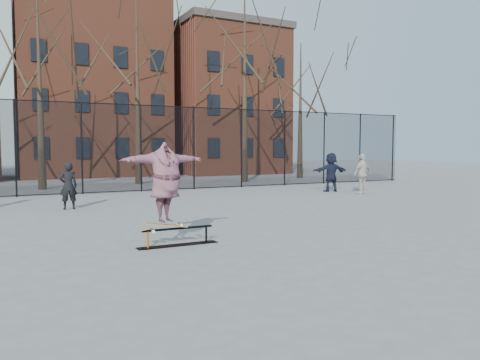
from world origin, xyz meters
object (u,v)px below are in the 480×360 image
skateboard (166,226)px  skater (166,183)px  skate_rail (178,238)px  bystander_navy (331,172)px  bystander_black (68,186)px  bystander_white (362,174)px

skateboard → skater: skater is taller
skate_rail → skater: bearing=180.0°
skateboard → bystander_navy: 13.27m
skate_rail → bystander_black: (-1.28, 7.01, 0.63)m
skater → bystander_black: skater is taller
bystander_black → bystander_navy: bystander_navy is taller
skateboard → bystander_white: bystander_white is taller
skateboard → skater: bearing=135.0°
skate_rail → bystander_black: size_ratio=1.11×
skate_rail → bystander_black: 7.16m
bystander_white → bystander_navy: bystander_navy is taller
skateboard → bystander_white: (11.15, 6.64, 0.44)m
skateboard → skater: 0.87m
skate_rail → bystander_black: bearing=100.3°
skate_rail → skateboard: 0.38m
skater → bystander_navy: size_ratio=1.12×
skate_rail → skater: size_ratio=0.86×
bystander_navy → bystander_black: bearing=15.9°
bystander_white → skate_rail: bearing=22.6°
skateboard → bystander_black: bearing=98.3°
bystander_black → skateboard: bearing=98.4°
skate_rail → skateboard: size_ratio=1.84×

